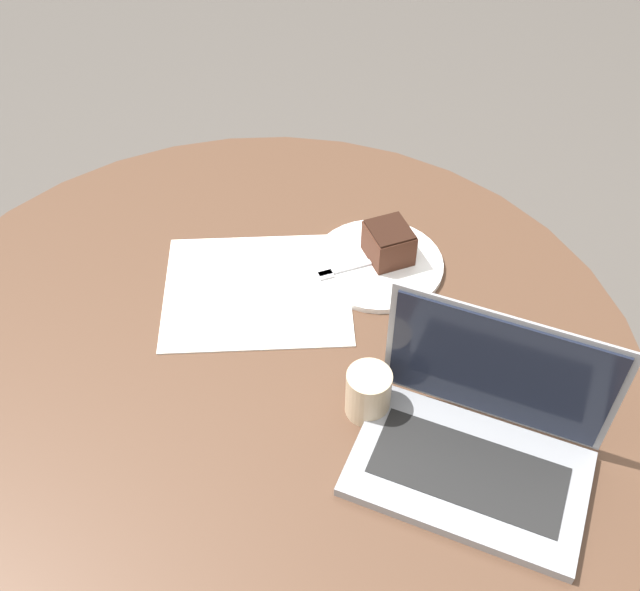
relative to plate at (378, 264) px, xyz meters
name	(u,v)px	position (x,y,z in m)	size (l,w,h in m)	color
ground_plane	(275,557)	(0.16, 0.28, -0.75)	(12.00, 12.00, 0.00)	#4C4742
dining_table	(259,402)	(0.16, 0.28, -0.12)	(1.31, 1.31, 0.75)	#4C3323
paper_document	(257,290)	(0.20, 0.12, 0.00)	(0.41, 0.37, 0.00)	white
plate	(378,264)	(0.00, 0.00, 0.00)	(0.25, 0.25, 0.01)	white
cake_slice	(389,243)	(-0.01, -0.02, 0.04)	(0.11, 0.11, 0.07)	#472619
fork	(352,267)	(0.04, 0.03, 0.01)	(0.15, 0.11, 0.00)	silver
coffee_glass	(368,393)	(-0.05, 0.33, 0.04)	(0.07, 0.07, 0.09)	#C6AD89
laptop	(477,443)	(-0.22, 0.38, 0.04)	(0.37, 0.26, 0.24)	gray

